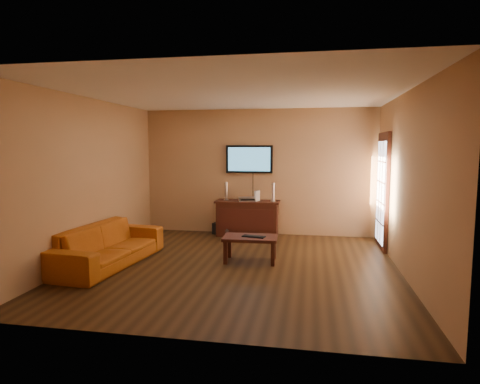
% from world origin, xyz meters
% --- Properties ---
extents(ground_plane, '(5.00, 5.00, 0.00)m').
position_xyz_m(ground_plane, '(0.00, 0.00, 0.00)').
color(ground_plane, black).
rests_on(ground_plane, ground).
extents(room_walls, '(5.00, 5.00, 5.00)m').
position_xyz_m(room_walls, '(0.00, 0.62, 1.69)').
color(room_walls, tan).
rests_on(room_walls, ground).
extents(french_door, '(0.07, 1.02, 2.22)m').
position_xyz_m(french_door, '(2.46, 1.70, 1.05)').
color(french_door, black).
rests_on(french_door, ground).
extents(media_console, '(1.36, 0.52, 0.75)m').
position_xyz_m(media_console, '(-0.19, 2.23, 0.38)').
color(media_console, black).
rests_on(media_console, ground).
extents(television, '(1.01, 0.08, 0.60)m').
position_xyz_m(television, '(-0.19, 2.45, 1.63)').
color(television, black).
rests_on(television, ground).
extents(coffee_table, '(0.91, 0.57, 0.42)m').
position_xyz_m(coffee_table, '(0.17, 0.30, 0.36)').
color(coffee_table, black).
rests_on(coffee_table, ground).
extents(sofa, '(0.84, 2.23, 0.85)m').
position_xyz_m(sofa, '(-2.06, -0.25, 0.43)').
color(sofa, '#AB5213').
rests_on(sofa, ground).
extents(speaker_left, '(0.11, 0.11, 0.39)m').
position_xyz_m(speaker_left, '(-0.66, 2.26, 0.93)').
color(speaker_left, silver).
rests_on(speaker_left, media_console).
extents(speaker_right, '(0.11, 0.11, 0.39)m').
position_xyz_m(speaker_right, '(0.36, 2.21, 0.93)').
color(speaker_right, silver).
rests_on(speaker_right, media_console).
extents(av_receiver, '(0.41, 0.33, 0.08)m').
position_xyz_m(av_receiver, '(-0.19, 2.20, 0.79)').
color(av_receiver, silver).
rests_on(av_receiver, media_console).
extents(game_console, '(0.11, 0.17, 0.22)m').
position_xyz_m(game_console, '(0.02, 2.20, 0.87)').
color(game_console, white).
rests_on(game_console, media_console).
extents(subwoofer, '(0.31, 0.31, 0.24)m').
position_xyz_m(subwoofer, '(-0.82, 2.31, 0.12)').
color(subwoofer, black).
rests_on(subwoofer, ground).
extents(bottle, '(0.07, 0.07, 0.22)m').
position_xyz_m(bottle, '(-0.55, 1.82, 0.10)').
color(bottle, white).
rests_on(bottle, ground).
extents(keyboard, '(0.39, 0.21, 0.02)m').
position_xyz_m(keyboard, '(0.23, 0.26, 0.43)').
color(keyboard, black).
rests_on(keyboard, coffee_table).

